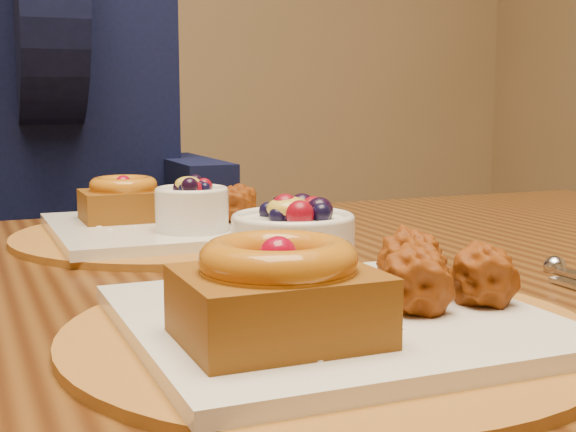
% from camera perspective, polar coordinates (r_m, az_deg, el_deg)
% --- Properties ---
extents(dining_table, '(1.60, 0.90, 0.76)m').
position_cam_1_polar(dining_table, '(0.79, -3.99, -9.70)').
color(dining_table, '#371A0A').
rests_on(dining_table, ground).
extents(place_setting_near, '(0.38, 0.38, 0.09)m').
position_cam_1_polar(place_setting_near, '(0.57, 2.51, -5.79)').
color(place_setting_near, brown).
rests_on(place_setting_near, dining_table).
extents(place_setting_far, '(0.38, 0.38, 0.08)m').
position_cam_1_polar(place_setting_far, '(0.97, -8.25, -0.37)').
color(place_setting_far, brown).
rests_on(place_setting_far, dining_table).
extents(chair_far, '(0.49, 0.49, 0.97)m').
position_cam_1_polar(chair_far, '(1.61, -15.90, -5.79)').
color(chair_far, black).
rests_on(chair_far, ground).
extents(diner, '(0.52, 0.50, 0.85)m').
position_cam_1_polar(diner, '(1.44, -16.96, 7.45)').
color(diner, black).
rests_on(diner, ground).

